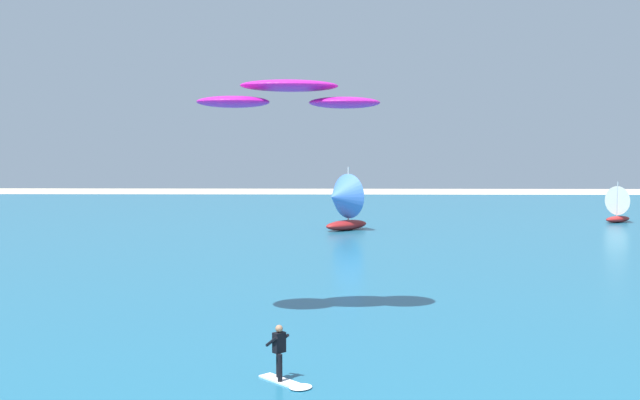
% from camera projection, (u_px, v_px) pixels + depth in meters
% --- Properties ---
extents(ocean, '(160.00, 90.00, 0.10)m').
position_uv_depth(ocean, '(334.00, 232.00, 59.93)').
color(ocean, '#1E607F').
rests_on(ocean, ground).
extents(kitesurfer, '(1.76, 1.80, 1.67)m').
position_uv_depth(kitesurfer, '(283.00, 362.00, 21.96)').
color(kitesurfer, white).
rests_on(kitesurfer, ocean).
extents(kite, '(7.48, 3.35, 1.10)m').
position_uv_depth(kite, '(289.00, 96.00, 29.50)').
color(kite, '#B21999').
extents(sailboat_leading, '(3.28, 3.04, 3.65)m').
position_uv_depth(sailboat_leading, '(621.00, 204.00, 67.27)').
color(sailboat_leading, maroon).
rests_on(sailboat_leading, ocean).
extents(sailboat_mid_left, '(4.56, 4.50, 5.13)m').
position_uv_depth(sailboat_mid_left, '(341.00, 202.00, 60.59)').
color(sailboat_mid_left, maroon).
rests_on(sailboat_mid_left, ocean).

